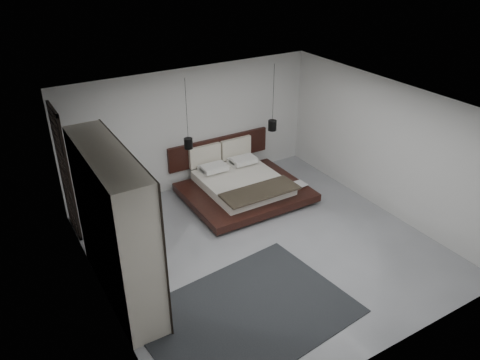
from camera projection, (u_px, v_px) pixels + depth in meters
floor at (263, 247)px, 8.98m from camera, size 6.00×6.00×0.00m
ceiling at (267, 108)px, 7.66m from camera, size 6.00×6.00×0.00m
wall_back at (192, 129)px, 10.59m from camera, size 6.00×0.00×6.00m
wall_front at (393, 277)px, 6.05m from camera, size 6.00×0.00×6.00m
wall_left at (98, 232)px, 6.97m from camera, size 0.00×6.00×6.00m
wall_right at (386, 147)px, 9.68m from camera, size 0.00×6.00×6.00m
lattice_screen at (65, 172)px, 8.89m from camera, size 0.05×0.90×2.60m
bed at (241, 185)px, 10.60m from camera, size 2.62×2.33×1.05m
book_lower at (296, 185)px, 10.61m from camera, size 0.24×0.31×0.03m
book_upper at (296, 185)px, 10.57m from camera, size 0.23×0.31×0.02m
pendant_left at (188, 143)px, 9.89m from camera, size 0.18×0.18×1.53m
pendant_right at (272, 125)px, 10.87m from camera, size 0.20×0.20×1.56m
wardrobe at (115, 227)px, 7.27m from camera, size 0.62×2.63×2.58m
rug at (247, 313)px, 7.41m from camera, size 3.43×2.62×0.01m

